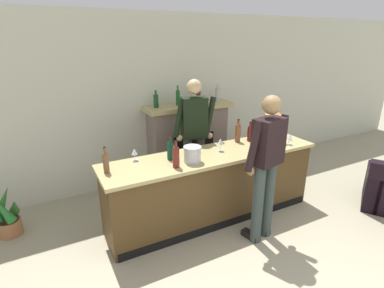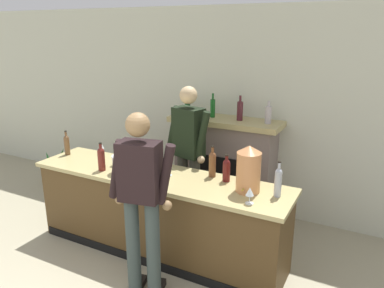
% 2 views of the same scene
% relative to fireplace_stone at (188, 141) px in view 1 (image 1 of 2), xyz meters
% --- Properties ---
extents(wall_back_panel, '(12.00, 0.07, 2.75)m').
position_rel_fireplace_stone_xyz_m(wall_back_panel, '(-0.05, 0.26, 0.70)').
color(wall_back_panel, beige).
rests_on(wall_back_panel, ground_plane).
extents(bar_counter, '(2.95, 0.70, 0.94)m').
position_rel_fireplace_stone_xyz_m(bar_counter, '(-0.27, -1.26, -0.21)').
color(bar_counter, '#4E371C').
rests_on(bar_counter, ground_plane).
extents(fireplace_stone, '(1.48, 0.52, 1.65)m').
position_rel_fireplace_stone_xyz_m(fireplace_stone, '(0.00, 0.00, 0.00)').
color(fireplace_stone, gray).
rests_on(fireplace_stone, ground_plane).
extents(potted_plant_corner, '(0.35, 0.39, 0.63)m').
position_rel_fireplace_stone_xyz_m(potted_plant_corner, '(-2.76, -0.42, -0.41)').
color(potted_plant_corner, '#A26A40').
rests_on(potted_plant_corner, ground_plane).
extents(person_customer, '(0.65, 0.36, 1.79)m').
position_rel_fireplace_stone_xyz_m(person_customer, '(0.01, -1.95, 0.32)').
color(person_customer, '#35413E').
rests_on(person_customer, ground_plane).
extents(person_bartender, '(0.65, 0.37, 1.82)m').
position_rel_fireplace_stone_xyz_m(person_bartender, '(-0.22, -0.64, 0.34)').
color(person_bartender, '#424438').
rests_on(person_bartender, ground_plane).
extents(copper_dispenser, '(0.24, 0.28, 0.47)m').
position_rel_fireplace_stone_xyz_m(copper_dispenser, '(0.75, -1.22, 0.50)').
color(copper_dispenser, '#C8804D').
rests_on(copper_dispenser, bar_counter).
extents(ice_bucket_steel, '(0.22, 0.22, 0.20)m').
position_rel_fireplace_stone_xyz_m(ice_bucket_steel, '(-0.64, -1.38, 0.36)').
color(ice_bucket_steel, silver).
rests_on(ice_bucket_steel, bar_counter).
extents(wine_bottle_merlot_tall, '(0.08, 0.08, 0.34)m').
position_rel_fireplace_stone_xyz_m(wine_bottle_merlot_tall, '(0.28, -1.03, 0.41)').
color(wine_bottle_merlot_tall, brown).
rests_on(wine_bottle_merlot_tall, bar_counter).
extents(wine_bottle_burgundy_dark, '(0.08, 0.08, 0.32)m').
position_rel_fireplace_stone_xyz_m(wine_bottle_burgundy_dark, '(-0.88, -1.43, 0.41)').
color(wine_bottle_burgundy_dark, maroon).
rests_on(wine_bottle_burgundy_dark, bar_counter).
extents(wine_bottle_port_short, '(0.07, 0.07, 0.31)m').
position_rel_fireplace_stone_xyz_m(wine_bottle_port_short, '(-1.63, -1.21, 0.40)').
color(wine_bottle_port_short, brown).
rests_on(wine_bottle_port_short, bar_counter).
extents(wine_bottle_cabernet_heavy, '(0.08, 0.08, 0.28)m').
position_rel_fireplace_stone_xyz_m(wine_bottle_cabernet_heavy, '(-0.85, -1.19, 0.39)').
color(wine_bottle_cabernet_heavy, '#0C3523').
rests_on(wine_bottle_cabernet_heavy, bar_counter).
extents(wine_bottle_rose_blush, '(0.07, 0.07, 0.35)m').
position_rel_fireplace_stone_xyz_m(wine_bottle_rose_blush, '(1.03, -1.19, 0.42)').
color(wine_bottle_rose_blush, '#A5ABB7').
rests_on(wine_bottle_rose_blush, bar_counter).
extents(wine_bottle_chardonnay_pale, '(0.08, 0.08, 0.29)m').
position_rel_fireplace_stone_xyz_m(wine_bottle_chardonnay_pale, '(0.46, -1.08, 0.39)').
color(wine_bottle_chardonnay_pale, '#541515').
rests_on(wine_bottle_chardonnay_pale, bar_counter).
extents(wine_glass_mid_counter, '(0.07, 0.07, 0.15)m').
position_rel_fireplace_stone_xyz_m(wine_glass_mid_counter, '(-0.76, -1.08, 0.37)').
color(wine_glass_mid_counter, silver).
rests_on(wine_glass_mid_counter, bar_counter).
extents(wine_glass_front_left, '(0.08, 0.08, 0.18)m').
position_rel_fireplace_stone_xyz_m(wine_glass_front_left, '(-0.14, -1.23, 0.39)').
color(wine_glass_front_left, silver).
rests_on(wine_glass_front_left, bar_counter).
extents(wine_glass_back_row, '(0.07, 0.07, 0.16)m').
position_rel_fireplace_stone_xyz_m(wine_glass_back_row, '(-1.25, -1.02, 0.37)').
color(wine_glass_back_row, silver).
rests_on(wine_glass_back_row, bar_counter).
extents(wine_glass_near_bucket, '(0.08, 0.08, 0.16)m').
position_rel_fireplace_stone_xyz_m(wine_glass_near_bucket, '(0.85, -1.47, 0.37)').
color(wine_glass_near_bucket, silver).
rests_on(wine_glass_near_bucket, bar_counter).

